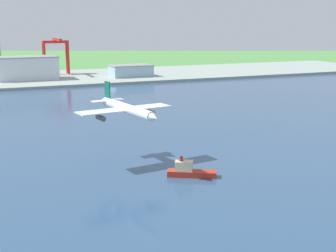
{
  "coord_description": "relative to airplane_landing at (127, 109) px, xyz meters",
  "views": [
    {
      "loc": [
        -62.47,
        -15.91,
        59.15
      ],
      "look_at": [
        9.4,
        154.44,
        18.62
      ],
      "focal_mm": 50.94,
      "sensor_mm": 36.0,
      "label": 1
    }
  ],
  "objects": [
    {
      "name": "tugboat_small",
      "position": [
        17.21,
        -24.07,
        -21.7
      ],
      "size": [
        19.0,
        13.71,
        7.98
      ],
      "color": "#B22D1E",
      "rests_on": "water_bay"
    },
    {
      "name": "warehouse_annex",
      "position": [
        100.35,
        296.21,
        -15.41
      ],
      "size": [
        43.24,
        27.58,
        12.28
      ],
      "color": "#99BCD1",
      "rests_on": "industrial_pier"
    },
    {
      "name": "airplane_landing",
      "position": [
        0.0,
        0.0,
        0.0
      ],
      "size": [
        41.58,
        46.21,
        13.25
      ],
      "color": "white"
    },
    {
      "name": "ground_plane",
      "position": [
        3.11,
        131.66,
        -24.07
      ],
      "size": [
        2400.0,
        2400.0,
        0.0
      ],
      "primitive_type": "plane",
      "color": "#529248"
    },
    {
      "name": "water_bay",
      "position": [
        3.11,
        71.66,
        -23.99
      ],
      "size": [
        840.0,
        360.0,
        0.15
      ],
      "primitive_type": "cube",
      "color": "#2D4C70",
      "rests_on": "ground"
    },
    {
      "name": "warehouse_main",
      "position": [
        -4.62,
        310.23,
        -9.99
      ],
      "size": [
        61.13,
        32.38,
        23.1
      ],
      "color": "silver",
      "rests_on": "industrial_pier"
    },
    {
      "name": "port_crane_red",
      "position": [
        32.32,
        349.51,
        7.25
      ],
      "size": [
        27.85,
        44.08,
        39.38
      ],
      "color": "red",
      "rests_on": "industrial_pier"
    },
    {
      "name": "industrial_pier",
      "position": [
        3.11,
        321.66,
        -22.82
      ],
      "size": [
        840.0,
        140.0,
        2.5
      ],
      "primitive_type": "cube",
      "color": "#96A59B",
      "rests_on": "ground"
    }
  ]
}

